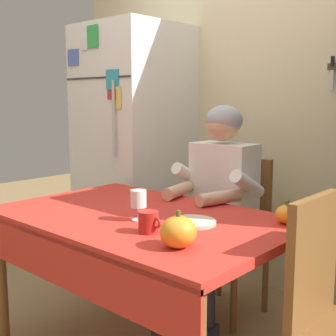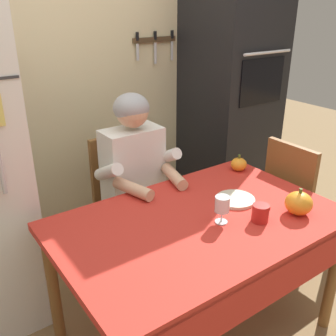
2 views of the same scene
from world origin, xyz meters
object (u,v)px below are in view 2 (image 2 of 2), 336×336
wine_glass (222,205)px  serving_tray (235,199)px  chair_behind_person (125,199)px  pumpkin_medium (299,203)px  dining_table (202,235)px  coffee_mug (261,213)px  wall_oven (230,95)px  seated_person (139,178)px  chair_right_side (295,202)px  pumpkin_large (239,164)px

wine_glass → serving_tray: wine_glass is taller
chair_behind_person → pumpkin_medium: chair_behind_person is taller
dining_table → coffee_mug: 0.31m
wall_oven → chair_behind_person: (-1.04, -0.13, -0.54)m
wine_glass → dining_table: bearing=136.1°
dining_table → pumpkin_medium: 0.51m
seated_person → serving_tray: size_ratio=6.00×
seated_person → dining_table: bearing=-90.8°
dining_table → coffee_mug: size_ratio=12.82×
seated_person → pumpkin_medium: seated_person is taller
coffee_mug → pumpkin_medium: pumpkin_medium is taller
wine_glass → serving_tray: bearing=29.2°
wall_oven → chair_right_side: bearing=-100.4°
wine_glass → pumpkin_large: (0.51, 0.40, -0.05)m
pumpkin_large → serving_tray: bearing=-137.2°
chair_behind_person → dining_table: bearing=-90.6°
wall_oven → chair_right_side: size_ratio=2.26×
coffee_mug → wall_oven: bearing=52.8°
wall_oven → chair_behind_person: bearing=-172.9°
pumpkin_medium → dining_table: bearing=152.9°
wine_glass → pumpkin_medium: (0.37, -0.16, -0.04)m
seated_person → wine_glass: size_ratio=8.97×
chair_right_side → wine_glass: (-0.83, -0.17, 0.32)m
chair_behind_person → seated_person: 0.29m
pumpkin_medium → chair_behind_person: bearing=112.8°
coffee_mug → wine_glass: (-0.16, 0.10, 0.05)m
pumpkin_large → seated_person: bearing=154.6°
wall_oven → pumpkin_large: 0.80m
dining_table → pumpkin_medium: size_ratio=10.08×
seated_person → pumpkin_large: 0.63m
dining_table → chair_behind_person: 0.81m
dining_table → pumpkin_large: size_ratio=13.37×
pumpkin_large → dining_table: bearing=-150.0°
serving_tray → seated_person: bearing=116.0°
chair_behind_person → serving_tray: 0.82m
chair_behind_person → seated_person: bearing=-90.0°
wine_glass → chair_behind_person: bearing=93.8°
chair_behind_person → pumpkin_medium: 1.14m
dining_table → pumpkin_medium: pumpkin_medium is taller
dining_table → seated_person: size_ratio=1.12×
wine_glass → coffee_mug: bearing=-31.9°
wall_oven → serving_tray: bearing=-131.7°
wall_oven → dining_table: 1.45m
wall_oven → wine_glass: (-0.98, -0.99, -0.22)m
pumpkin_medium → coffee_mug: bearing=164.1°
chair_behind_person → pumpkin_large: (0.57, -0.46, 0.27)m
wall_oven → coffee_mug: size_ratio=19.22×
dining_table → coffee_mug: bearing=-35.8°
dining_table → wine_glass: bearing=-43.9°
wall_oven → pumpkin_medium: size_ratio=15.12×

